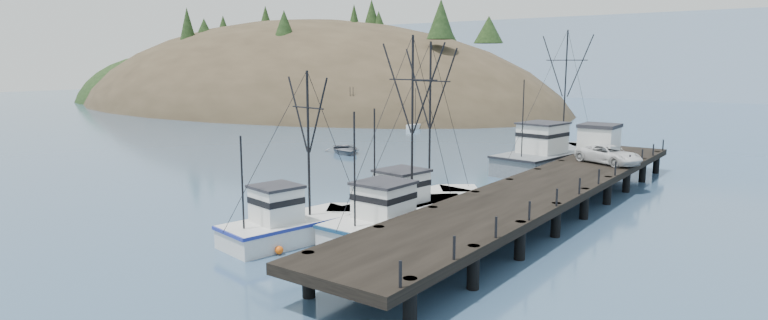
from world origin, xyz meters
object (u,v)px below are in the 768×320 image
trawler_near (401,218)px  pier_shed (599,140)px  pier (546,188)px  pickup_truck (609,155)px  trawler_far (418,204)px  work_vessel (554,157)px  motorboat (345,153)px  trawler_mid (297,225)px

trawler_near → pier_shed: (4.35, 23.30, 2.60)m
pier → pickup_truck: (1.00, 10.56, 1.05)m
trawler_near → trawler_far: size_ratio=1.02×
work_vessel → pier_shed: (4.83, -2.52, 2.19)m
motorboat → trawler_near: bearing=-95.1°
trawler_mid → motorboat: trawler_mid is taller
trawler_mid → motorboat: (-19.03, 26.79, -0.82)m
pier_shed → pickup_truck: bearing=-61.4°
pier → motorboat: (-28.12, 12.72, -1.69)m
trawler_near → work_vessel: 25.83m
trawler_far → pickup_truck: size_ratio=2.18×
trawler_mid → work_vessel: 30.66m
trawler_mid → pickup_truck: bearing=67.7°
trawler_near → pickup_truck: trawler_near is taller
pier_shed → trawler_near: bearing=-100.6°
trawler_far → pier_shed: 20.54m
trawler_far → pickup_truck: (7.34, 16.30, 1.92)m
pier → trawler_far: (-6.34, -5.73, -0.87)m
pickup_truck → motorboat: 29.33m
pier → trawler_far: bearing=-137.9°
work_vessel → motorboat: 22.81m
pier → pickup_truck: size_ratio=8.26×
pier → work_vessel: (-5.64, 16.40, -0.46)m
trawler_far → motorboat: bearing=139.7°
trawler_mid → pier_shed: (8.29, 27.94, 2.60)m
trawler_near → work_vessel: work_vessel is taller
trawler_near → pickup_truck: 21.01m
trawler_near → trawler_mid: (-3.94, -4.64, -0.00)m
trawler_near → work_vessel: (-0.48, 25.82, 0.41)m
motorboat → pickup_truck: bearing=-55.4°
motorboat → trawler_mid: bearing=-105.7°
trawler_near → work_vessel: size_ratio=0.74×
trawler_mid → trawler_far: size_ratio=0.85×
trawler_near → motorboat: size_ratio=2.12×
pier_shed → motorboat: size_ratio=0.57×
pickup_truck → motorboat: (-29.12, 2.16, -2.74)m
pier_shed → trawler_far: bearing=-105.8°
trawler_near → motorboat: (-22.96, 22.15, -0.82)m
trawler_near → motorboat: trawler_near is taller
trawler_mid → trawler_far: trawler_far is taller
pier → trawler_near: 10.78m
trawler_mid → trawler_far: bearing=71.7°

